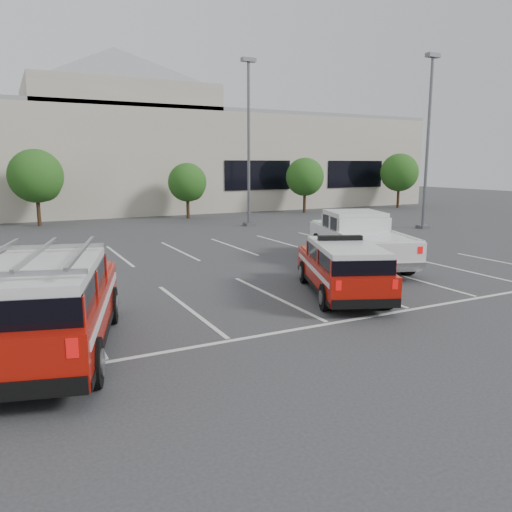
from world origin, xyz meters
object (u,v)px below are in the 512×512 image
Objects in this scene: tree_mid_left at (38,178)px; fire_chief_suv at (343,272)px; tree_right at (306,178)px; light_pole_right at (428,142)px; convention_building at (94,154)px; white_pickup at (358,243)px; tree_far_right at (400,174)px; light_pole_mid at (249,143)px; tree_mid_right at (188,184)px; ladder_suv at (48,313)px.

fire_chief_suv is at bearing -73.34° from tree_mid_left.
light_pole_right is (0.91, -12.05, 2.41)m from tree_right.
convention_building reaches higher than fire_chief_suv.
white_pickup reaches higher than fire_chief_suv.
tree_far_right reaches higher than tree_right.
tree_right is at bearing 36.77° from light_pole_mid.
tree_mid_right reaches higher than fire_chief_suv.
light_pole_mid is 13.86m from white_pickup.
light_pole_right is at bearing -85.69° from tree_right.
light_pole_right is 13.45m from white_pickup.
light_pole_mid reaches higher than ladder_suv.
tree_mid_left reaches higher than tree_right.
convention_building reaches higher than white_pickup.
fire_chief_suv is at bearing -114.78° from white_pickup.
tree_mid_right is 0.39× the size of light_pole_right.
convention_building is at bearing 146.63° from tree_right.
tree_mid_left is at bearing 180.00° from tree_right.
tree_mid_right is at bearing -0.00° from tree_mid_left.
convention_building is 8.55× the size of white_pickup.
tree_right reaches higher than tree_mid_right.
tree_far_right is 39.63m from ladder_suv.
convention_building is 15.04× the size of tree_mid_right.
tree_right is 10.00m from tree_far_right.
tree_mid_left is 13.53m from light_pole_mid.
ladder_suv is (-6.55, -33.83, -3.81)m from convention_building.
tree_mid_right is at bearing 80.03° from ladder_suv.
light_pole_mid is 1.92× the size of fire_chief_suv.
tree_right is at bearing 81.91° from white_pickup.
light_pole_right is (9.00, -6.00, 0.00)m from light_pole_mid.
white_pickup is 12.77m from ladder_suv.
ladder_suv is at bearing -151.86° from light_pole_right.
ladder_suv is at bearing -93.49° from tree_mid_left.
light_pole_mid is at bearing 95.32° from fire_chief_suv.
fire_chief_suv is 8.38m from ladder_suv.
tree_mid_left is 30.00m from tree_far_right.
tree_mid_right reaches higher than white_pickup.
light_pole_right is (15.82, -21.86, 0.47)m from convention_building.
tree_far_right is (24.91, -9.82, -1.68)m from convention_building.
tree_mid_left is at bearing 137.15° from white_pickup.
fire_chief_suv is at bearing -135.46° from tree_far_right.
light_pole_mid is at bearing -72.48° from tree_mid_right.
tree_far_right is (20.00, 0.00, 0.54)m from tree_mid_right.
tree_right is at bearing -0.00° from tree_mid_left.
light_pole_right is (10.91, -12.05, 2.68)m from tree_mid_right.
convention_building is 5.86× the size of light_pole_mid.
light_pole_right is at bearing -47.83° from tree_mid_right.
convention_building is 26.99m from light_pole_right.
light_pole_mid reaches higher than tree_right.
light_pole_right reaches higher than ladder_suv.
light_pole_mid reaches higher than white_pickup.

